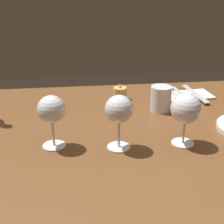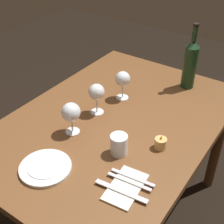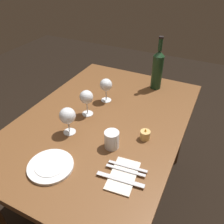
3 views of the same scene
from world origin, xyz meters
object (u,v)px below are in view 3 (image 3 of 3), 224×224
at_px(dinner_plate, 51,166).
at_px(fork_inner, 125,170).
at_px(wine_glass_right, 87,97).
at_px(wine_glass_centre, 68,116).
at_px(wine_glass_left, 106,85).
at_px(table_knife, 120,180).
at_px(water_tumbler, 112,140).
at_px(folded_napkin, 123,175).
at_px(wine_bottle, 157,69).
at_px(votive_candle, 145,135).
at_px(fork_outer, 128,166).

bearing_deg(dinner_plate, fork_inner, 111.50).
relative_size(wine_glass_right, dinner_plate, 0.76).
bearing_deg(wine_glass_centre, wine_glass_left, 175.45).
bearing_deg(table_knife, water_tumbler, -144.14).
relative_size(water_tumbler, folded_napkin, 0.45).
distance_m(water_tumbler, table_knife, 0.22).
relative_size(wine_glass_right, folded_napkin, 0.79).
relative_size(wine_bottle, water_tumbler, 4.00).
relative_size(dinner_plate, folded_napkin, 1.03).
bearing_deg(wine_bottle, votive_candle, 12.00).
bearing_deg(water_tumbler, wine_glass_centre, -89.54).
bearing_deg(votive_candle, fork_outer, -0.50).
xyz_separation_m(wine_glass_left, votive_candle, (0.24, 0.35, -0.09)).
bearing_deg(folded_napkin, wine_glass_left, -145.88).
relative_size(wine_glass_right, wine_glass_centre, 1.03).
xyz_separation_m(wine_glass_right, wine_glass_centre, (0.19, 0.00, -0.01)).
distance_m(water_tumbler, fork_outer, 0.16).
xyz_separation_m(wine_glass_right, folded_napkin, (0.33, 0.38, -0.11)).
bearing_deg(wine_glass_right, wine_glass_left, 170.30).
xyz_separation_m(folded_napkin, table_knife, (0.03, 0.00, 0.01)).
relative_size(water_tumbler, table_knife, 0.43).
bearing_deg(wine_bottle, wine_glass_left, -37.31).
relative_size(wine_glass_centre, table_knife, 0.73).
height_order(wine_glass_right, table_knife, wine_glass_right).
bearing_deg(folded_napkin, wine_bottle, -172.06).
xyz_separation_m(wine_glass_left, folded_napkin, (0.51, 0.35, -0.11)).
height_order(wine_glass_left, table_knife, wine_glass_left).
xyz_separation_m(wine_glass_right, fork_inner, (0.31, 0.38, -0.10)).
xyz_separation_m(wine_bottle, fork_inner, (0.79, 0.11, -0.13)).
bearing_deg(wine_glass_right, votive_candle, 80.65).
bearing_deg(fork_outer, wine_bottle, -171.55).
distance_m(wine_glass_right, wine_glass_centre, 0.19).
relative_size(water_tumbler, fork_outer, 0.50).
relative_size(wine_glass_left, table_knife, 0.73).
bearing_deg(wine_glass_right, fork_outer, 52.99).
relative_size(wine_glass_centre, fork_outer, 0.85).
relative_size(wine_glass_centre, water_tumbler, 1.70).
distance_m(dinner_plate, fork_outer, 0.35).
bearing_deg(wine_bottle, wine_glass_centre, -21.23).
relative_size(wine_glass_right, water_tumbler, 1.75).
height_order(wine_glass_right, wine_bottle, wine_bottle).
distance_m(wine_glass_right, table_knife, 0.53).
height_order(wine_glass_centre, water_tumbler, wine_glass_centre).
distance_m(wine_glass_centre, water_tumbler, 0.26).
bearing_deg(water_tumbler, fork_outer, 53.21).
relative_size(votive_candle, fork_inner, 0.37).
relative_size(fork_inner, table_knife, 0.86).
relative_size(votive_candle, fork_outer, 0.37).
relative_size(wine_bottle, fork_outer, 2.00).
bearing_deg(dinner_plate, wine_glass_centre, -165.13).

